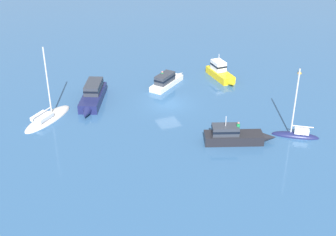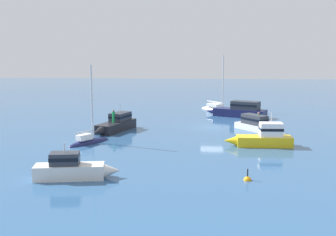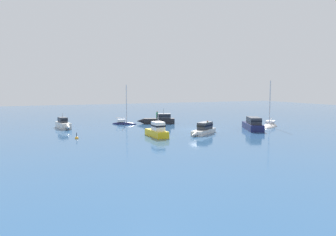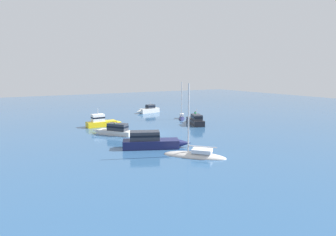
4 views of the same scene
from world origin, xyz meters
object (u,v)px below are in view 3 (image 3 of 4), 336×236
Objects in this scene: powerboat_1 at (64,124)px; sloop at (124,123)px; yacht at (270,126)px; launch at (156,131)px; channel_buoy at (77,138)px; powerboat at (159,120)px; launch_1 at (204,129)px; cabin_cruiser at (253,124)px.

sloop is (10.70, 1.75, -0.51)m from powerboat_1.
yacht is at bearing 4.63° from sloop.
launch is 5.84× the size of channel_buoy.
yacht reaches higher than launch.
channel_buoy is at bearing 56.19° from powerboat.
sloop is at bearing -71.55° from yacht.
powerboat is 1.17× the size of launch_1.
sloop is 0.91× the size of yacht.
powerboat_1 is 10.86m from sloop.
launch is 16.76m from cabin_cruiser.
sloop is at bearing 89.91° from powerboat_1.
launch is at bearing -13.76° from channel_buoy.
powerboat_1 reaches higher than channel_buoy.
launch is 1.00× the size of launch_1.
channel_buoy is (-17.60, 2.91, -0.69)m from launch_1.
sloop reaches higher than cabin_cruiser.
launch_1 is (18.11, -14.51, -0.01)m from powerboat_1.
powerboat is 1.22× the size of powerboat_1.
cabin_cruiser is (27.59, -13.50, 0.14)m from powerboat_1.
yacht is at bearing 62.10° from powerboat_1.
powerboat is at bearing 61.93° from cabin_cruiser.
launch_1 is at bearing 114.26° from powerboat.
launch_1 is at bearing 41.90° from powerboat_1.
sloop is at bearing -102.43° from launch_1.
powerboat_1 is 23.20m from launch_1.
launch_1 is (7.26, -0.38, -0.09)m from launch.
powerboat is at bearing 82.16° from powerboat_1.
powerboat_1 is (-17.00, -0.46, -0.03)m from powerboat.
channel_buoy is at bearing -40.89° from yacht.
launch is at bearing -39.90° from launch_1.
powerboat is (6.15, 14.59, -0.05)m from launch.
sloop is (-6.29, 1.29, -0.54)m from powerboat.
channel_buoy is (-27.09, 1.90, -0.83)m from cabin_cruiser.
yacht reaches higher than powerboat.
launch_1 reaches higher than channel_buoy.
powerboat is 17.53m from cabin_cruiser.
launch_1 is 0.72× the size of yacht.
powerboat reaches higher than cabin_cruiser.
channel_buoy is at bearing 75.02° from launch.
powerboat_1 is at bearing -60.28° from yacht.
powerboat_1 is at bearing 92.50° from channel_buoy.
yacht reaches higher than launch_1.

